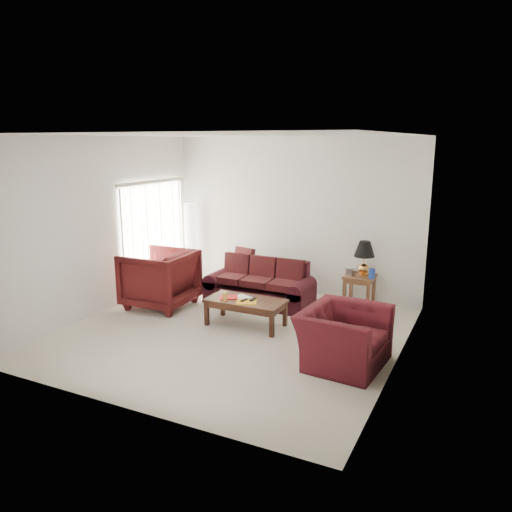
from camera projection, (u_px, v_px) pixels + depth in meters
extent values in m
plane|color=beige|center=(232.00, 333.00, 7.77)|extent=(5.00, 5.00, 0.00)
cube|color=silver|center=(154.00, 238.00, 9.70)|extent=(0.10, 2.00, 2.16)
cube|color=black|center=(244.00, 258.00, 9.80)|extent=(0.46, 0.30, 0.44)
cube|color=silver|center=(349.00, 272.00, 8.87)|extent=(0.15, 0.09, 0.14)
cylinder|color=navy|center=(372.00, 274.00, 8.69)|extent=(0.12, 0.12, 0.17)
cube|color=white|center=(352.00, 268.00, 9.13)|extent=(0.15, 0.18, 0.05)
imported|color=#3E0E0F|center=(160.00, 279.00, 8.90)|extent=(1.18, 1.15, 1.03)
imported|color=#400E15|center=(344.00, 337.00, 6.60)|extent=(1.12, 1.25, 0.76)
cube|color=red|center=(229.00, 297.00, 8.06)|extent=(0.36, 0.33, 0.02)
cube|color=white|center=(242.00, 297.00, 8.07)|extent=(0.32, 0.28, 0.02)
cube|color=gold|center=(246.00, 302.00, 7.82)|extent=(0.38, 0.33, 0.02)
cube|color=black|center=(244.00, 300.00, 7.86)|extent=(0.06, 0.15, 0.02)
cube|color=black|center=(253.00, 299.00, 7.89)|extent=(0.06, 0.17, 0.02)
cylinder|color=gold|center=(225.00, 296.00, 7.92)|extent=(0.09, 0.09, 0.13)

